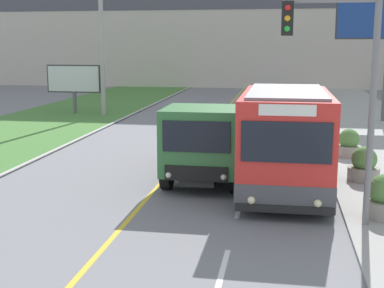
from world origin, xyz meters
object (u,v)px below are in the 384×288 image
Objects in this scene: utility_pole_far at (101,19)px; planter_round_near at (384,199)px; billboard_small at (74,80)px; planter_round_third at (349,145)px; traffic_light_mast at (346,76)px; planter_round_second at (364,166)px; dump_truck at (206,144)px; city_bus at (285,142)px.

planter_round_near is at bearing -53.29° from utility_pole_far.
planter_round_third is at bearing -35.62° from billboard_small.
traffic_light_mast is 5.22× the size of planter_round_second.
billboard_small reaches higher than planter_round_near.
planter_round_third is at bearing 90.01° from planter_round_near.
traffic_light_mast is at bearing -105.28° from planter_round_second.
traffic_light_mast reaches higher than billboard_small.
utility_pole_far is 3.31× the size of billboard_small.
traffic_light_mast is 8.96m from planter_round_third.
utility_pole_far is at bearing 119.43° from dump_truck.
planter_round_second is 1.01× the size of planter_round_third.
planter_round_third is (-0.00, 7.64, -0.01)m from planter_round_near.
planter_round_near reaches higher than planter_round_second.
utility_pole_far is 10.68× the size of planter_round_third.
dump_truck is 19.41m from billboard_small.
utility_pole_far is 23.06m from traffic_light_mast.
traffic_light_mast is 24.67m from billboard_small.
traffic_light_mast is (12.62, -19.17, -2.23)m from utility_pole_far.
dump_truck is 5.87m from traffic_light_mast.
planter_round_near is at bearing -89.99° from planter_round_third.
billboard_small reaches higher than planter_round_third.
planter_round_near is (1.19, 0.65, -3.16)m from traffic_light_mast.
utility_pole_far reaches higher than traffic_light_mast.
billboard_small is at bearing 136.35° from planter_round_second.
billboard_small is 24.90m from planter_round_near.
billboard_small is at bearing 144.38° from planter_round_third.
planter_round_near is (13.81, -18.53, -5.39)m from utility_pole_far.
utility_pole_far reaches higher than planter_round_near.
utility_pole_far is at bearing 141.76° from planter_round_third.
planter_round_near is (2.53, -2.04, -1.02)m from city_bus.
planter_round_third is (-0.03, 3.82, -0.01)m from planter_round_second.
traffic_light_mast reaches higher than planter_round_third.
traffic_light_mast reaches higher than city_bus.
planter_round_near is at bearing -30.82° from dump_truck.
city_bus is at bearing -114.31° from planter_round_third.
city_bus is 21.68m from billboard_small.
traffic_light_mast is (1.34, -2.69, 2.14)m from city_bus.
traffic_light_mast is 5.61m from planter_round_second.
dump_truck is 1.05× the size of traffic_light_mast.
billboard_small is 3.22× the size of planter_round_third.
city_bus is 0.95× the size of traffic_light_mast.
planter_round_second is at bearing 74.72° from traffic_light_mast.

